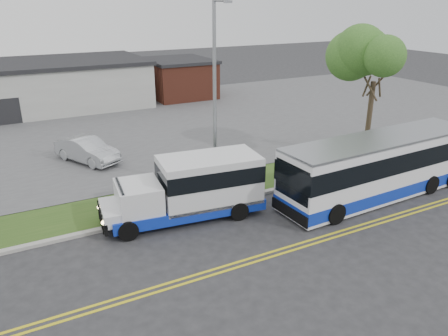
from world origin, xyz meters
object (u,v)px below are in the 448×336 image
shuttle_bus (194,186)px  parked_car_a (87,150)px  tree_east (376,59)px  transit_bus (379,167)px  streetlight_near (215,93)px

shuttle_bus → parked_car_a: bearing=113.7°
tree_east → transit_bus: 7.75m
streetlight_near → shuttle_bus: bearing=-135.2°
tree_east → transit_bus: bearing=-129.6°
tree_east → parked_car_a: bearing=156.2°
streetlight_near → parked_car_a: (-5.17, 7.42, -4.38)m
tree_east → transit_bus: size_ratio=0.73×
streetlight_near → tree_east: bearing=1.4°
transit_bus → shuttle_bus: bearing=163.8°
streetlight_near → transit_bus: (7.03, -4.53, -3.63)m
streetlight_near → parked_car_a: size_ratio=2.07×
transit_bus → parked_car_a: bearing=133.5°
streetlight_near → shuttle_bus: streetlight_near is taller
tree_east → shuttle_bus: (-13.23, -2.48, -4.68)m
transit_bus → parked_car_a: (-12.21, 11.95, -0.74)m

